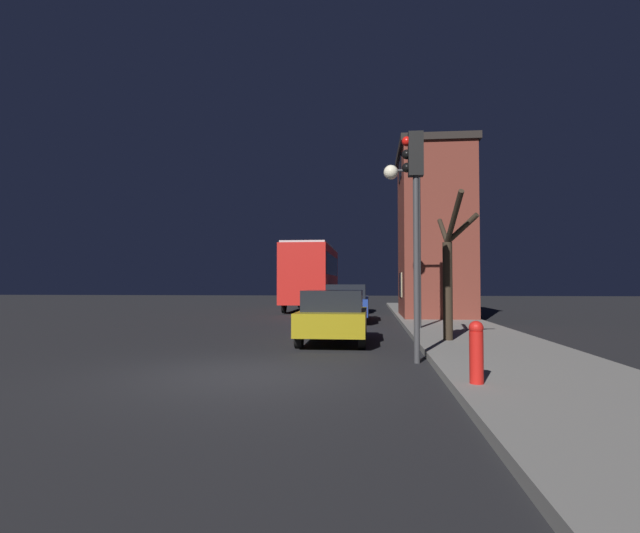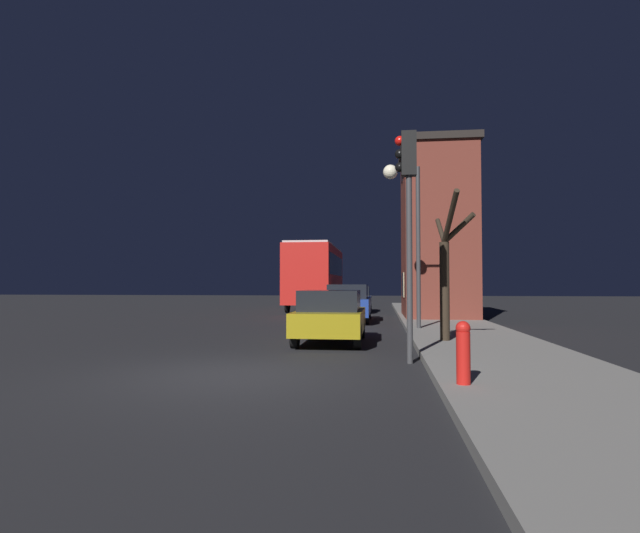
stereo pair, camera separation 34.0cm
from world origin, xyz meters
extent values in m
plane|color=black|center=(0.00, 0.00, 0.00)|extent=(120.00, 120.00, 0.00)
cube|color=slate|center=(5.08, 0.00, 0.08)|extent=(3.31, 60.00, 0.15)
cube|color=brown|center=(5.13, 14.41, 3.83)|extent=(3.01, 4.82, 7.35)
cube|color=black|center=(5.13, 14.41, 7.65)|extent=(3.25, 5.06, 0.30)
cube|color=beige|center=(3.60, 13.88, 1.55)|extent=(0.03, 0.70, 1.10)
cube|color=black|center=(3.60, 14.94, 1.55)|extent=(0.03, 0.70, 1.10)
cube|color=black|center=(3.60, 13.88, 6.90)|extent=(0.03, 0.70, 1.10)
cube|color=black|center=(3.60, 14.94, 6.90)|extent=(0.03, 0.70, 1.10)
cylinder|color=#38383A|center=(3.83, 8.07, 2.81)|extent=(0.14, 0.14, 5.32)
cylinder|color=#38383A|center=(3.38, 8.07, 5.37)|extent=(0.90, 0.09, 0.09)
sphere|color=#F4EAC6|center=(2.93, 8.07, 5.32)|extent=(0.48, 0.48, 0.48)
cylinder|color=#38383A|center=(3.17, 1.60, 1.89)|extent=(0.12, 0.12, 3.78)
cube|color=black|center=(3.17, 1.60, 4.23)|extent=(0.30, 0.24, 0.90)
sphere|color=red|center=(2.99, 1.60, 4.50)|extent=(0.20, 0.20, 0.20)
sphere|color=black|center=(2.99, 1.60, 4.23)|extent=(0.20, 0.20, 0.20)
sphere|color=black|center=(2.99, 1.60, 3.96)|extent=(0.20, 0.20, 0.20)
cylinder|color=#2D2319|center=(4.22, 4.52, 1.41)|extent=(0.25, 0.25, 2.52)
cylinder|color=#2D2319|center=(4.29, 3.82, 3.21)|extent=(0.27, 1.49, 1.18)
cylinder|color=#2D2319|center=(4.54, 4.20, 2.98)|extent=(0.78, 0.78, 0.73)
cylinder|color=#2D2319|center=(4.21, 5.07, 3.02)|extent=(0.16, 1.18, 0.81)
cube|color=red|center=(-1.34, 21.62, 2.12)|extent=(2.54, 9.37, 3.29)
cube|color=black|center=(-1.34, 21.62, 2.72)|extent=(2.56, 8.62, 1.18)
cube|color=#B2B2B2|center=(-1.34, 21.62, 3.83)|extent=(2.42, 8.90, 0.12)
cylinder|color=black|center=(-0.16, 24.66, 0.48)|extent=(0.18, 0.96, 0.96)
cylinder|color=black|center=(-2.52, 24.66, 0.48)|extent=(0.18, 0.96, 0.96)
cylinder|color=black|center=(-0.16, 18.57, 0.48)|extent=(0.18, 0.96, 0.96)
cylinder|color=black|center=(-2.52, 18.57, 0.48)|extent=(0.18, 0.96, 0.96)
cube|color=olive|center=(1.26, 4.90, 0.59)|extent=(1.73, 3.80, 0.58)
cube|color=black|center=(1.26, 4.71, 1.15)|extent=(1.53, 1.98, 0.54)
cylinder|color=black|center=(2.03, 6.13, 0.30)|extent=(0.18, 0.61, 0.61)
cylinder|color=black|center=(0.48, 6.13, 0.30)|extent=(0.18, 0.61, 0.61)
cylinder|color=black|center=(2.03, 3.66, 0.30)|extent=(0.18, 0.61, 0.61)
cylinder|color=black|center=(0.48, 3.66, 0.30)|extent=(0.18, 0.61, 0.61)
cube|color=navy|center=(1.25, 12.63, 0.66)|extent=(1.78, 4.77, 0.68)
cube|color=black|center=(1.25, 12.40, 1.28)|extent=(1.57, 2.48, 0.57)
cylinder|color=black|center=(2.05, 14.18, 0.31)|extent=(0.18, 0.63, 0.63)
cylinder|color=black|center=(0.45, 14.18, 0.31)|extent=(0.18, 0.63, 0.63)
cylinder|color=black|center=(2.05, 11.09, 0.31)|extent=(0.18, 0.63, 0.63)
cylinder|color=black|center=(0.45, 11.09, 0.31)|extent=(0.18, 0.63, 0.63)
cube|color=#B7BABF|center=(1.20, 19.90, 0.60)|extent=(1.70, 4.25, 0.56)
cube|color=black|center=(1.20, 19.69, 1.17)|extent=(1.50, 2.21, 0.58)
cylinder|color=black|center=(1.96, 21.28, 0.33)|extent=(0.18, 0.65, 0.65)
cylinder|color=black|center=(0.43, 21.28, 0.33)|extent=(0.18, 0.65, 0.65)
cylinder|color=black|center=(1.96, 18.52, 0.33)|extent=(0.18, 0.65, 0.65)
cylinder|color=black|center=(0.43, 18.52, 0.33)|extent=(0.18, 0.65, 0.65)
cylinder|color=red|center=(3.77, -1.16, 0.53)|extent=(0.20, 0.20, 0.75)
sphere|color=red|center=(3.77, -1.16, 0.95)|extent=(0.21, 0.21, 0.21)
camera|label=1|loc=(2.26, -8.60, 1.59)|focal=28.00mm
camera|label=2|loc=(2.60, -8.56, 1.59)|focal=28.00mm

